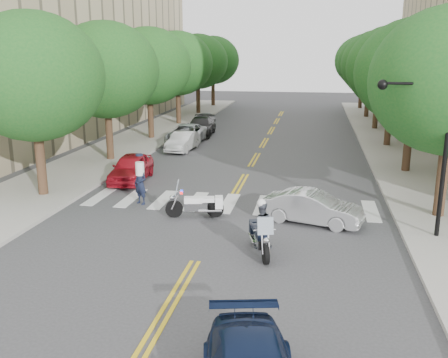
% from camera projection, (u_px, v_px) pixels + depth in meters
% --- Properties ---
extents(ground, '(140.00, 140.00, 0.00)m').
position_uv_depth(ground, '(195.00, 261.00, 16.32)').
color(ground, '#38383A').
rests_on(ground, ground).
extents(sidewalk_left, '(5.00, 60.00, 0.15)m').
position_uv_depth(sidewalk_left, '(143.00, 138.00, 38.91)').
color(sidewalk_left, '#9E9991').
rests_on(sidewalk_left, ground).
extents(sidewalk_right, '(5.00, 60.00, 0.15)m').
position_uv_depth(sidewalk_right, '(397.00, 146.00, 35.61)').
color(sidewalk_right, '#9E9991').
rests_on(sidewalk_right, ground).
extents(tree_l_0, '(6.40, 6.40, 8.45)m').
position_uv_depth(tree_l_0, '(33.00, 77.00, 22.17)').
color(tree_l_0, '#382316').
rests_on(tree_l_0, ground).
extents(tree_l_1, '(6.40, 6.40, 8.45)m').
position_uv_depth(tree_l_1, '(106.00, 70.00, 29.79)').
color(tree_l_1, '#382316').
rests_on(tree_l_1, ground).
extents(tree_l_2, '(6.40, 6.40, 8.45)m').
position_uv_depth(tree_l_2, '(149.00, 66.00, 37.41)').
color(tree_l_2, '#382316').
rests_on(tree_l_2, ground).
extents(tree_l_3, '(6.40, 6.40, 8.45)m').
position_uv_depth(tree_l_3, '(177.00, 64.00, 45.04)').
color(tree_l_3, '#382316').
rests_on(tree_l_3, ground).
extents(tree_l_4, '(6.40, 6.40, 8.45)m').
position_uv_depth(tree_l_4, '(198.00, 62.00, 52.66)').
color(tree_l_4, '#382316').
rests_on(tree_l_4, ground).
extents(tree_l_5, '(6.40, 6.40, 8.45)m').
position_uv_depth(tree_l_5, '(213.00, 60.00, 60.28)').
color(tree_l_5, '#382316').
rests_on(tree_l_5, ground).
extents(tree_r_1, '(6.40, 6.40, 8.45)m').
position_uv_depth(tree_r_1, '(414.00, 72.00, 26.74)').
color(tree_r_1, '#382316').
rests_on(tree_r_1, ground).
extents(tree_r_2, '(6.40, 6.40, 8.45)m').
position_uv_depth(tree_r_2, '(393.00, 68.00, 34.36)').
color(tree_r_2, '#382316').
rests_on(tree_r_2, ground).
extents(tree_r_3, '(6.40, 6.40, 8.45)m').
position_uv_depth(tree_r_3, '(379.00, 64.00, 41.98)').
color(tree_r_3, '#382316').
rests_on(tree_r_3, ground).
extents(tree_r_4, '(6.40, 6.40, 8.45)m').
position_uv_depth(tree_r_4, '(370.00, 62.00, 49.60)').
color(tree_r_4, '#382316').
rests_on(tree_r_4, ground).
extents(tree_r_5, '(6.40, 6.40, 8.45)m').
position_uv_depth(tree_r_5, '(363.00, 61.00, 57.22)').
color(tree_r_5, '#382316').
rests_on(tree_r_5, ground).
extents(traffic_signal_pole, '(2.82, 0.42, 6.00)m').
position_uv_depth(traffic_signal_pole, '(433.00, 138.00, 17.38)').
color(traffic_signal_pole, black).
rests_on(traffic_signal_pole, ground).
extents(motorcycle_police, '(1.02, 2.32, 1.93)m').
position_uv_depth(motorcycle_police, '(261.00, 229.00, 16.83)').
color(motorcycle_police, black).
rests_on(motorcycle_police, ground).
extents(motorcycle_parked, '(2.40, 0.90, 1.56)m').
position_uv_depth(motorcycle_parked, '(200.00, 204.00, 20.54)').
color(motorcycle_parked, black).
rests_on(motorcycle_parked, ground).
extents(officer_standing, '(0.80, 0.70, 1.85)m').
position_uv_depth(officer_standing, '(141.00, 184.00, 22.23)').
color(officer_standing, black).
rests_on(officer_standing, ground).
extents(convertible, '(4.15, 2.39, 1.29)m').
position_uv_depth(convertible, '(313.00, 208.00, 19.80)').
color(convertible, silver).
rests_on(convertible, ground).
extents(parked_car_a, '(2.06, 4.35, 1.44)m').
position_uv_depth(parked_car_a, '(131.00, 168.00, 26.18)').
color(parked_car_a, '#A4111E').
rests_on(parked_car_a, ground).
extents(parked_car_b, '(1.65, 4.01, 1.29)m').
position_uv_depth(parked_car_b, '(183.00, 141.00, 34.21)').
color(parked_car_b, beige).
rests_on(parked_car_b, ground).
extents(parked_car_c, '(2.32, 5.04, 1.40)m').
position_uv_depth(parked_car_c, '(186.00, 134.00, 36.88)').
color(parked_car_c, silver).
rests_on(parked_car_c, ground).
extents(parked_car_d, '(2.36, 5.13, 1.45)m').
position_uv_depth(parked_car_d, '(201.00, 126.00, 40.42)').
color(parked_car_d, black).
rests_on(parked_car_d, ground).
extents(parked_car_e, '(1.79, 3.69, 1.22)m').
position_uv_depth(parked_car_e, '(204.00, 119.00, 45.36)').
color(parked_car_e, gray).
rests_on(parked_car_e, ground).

